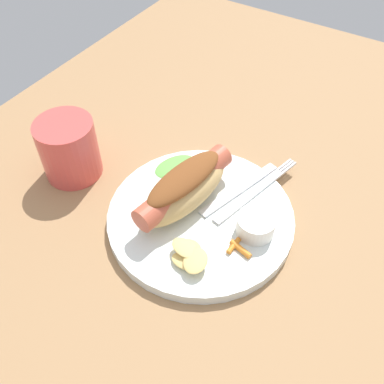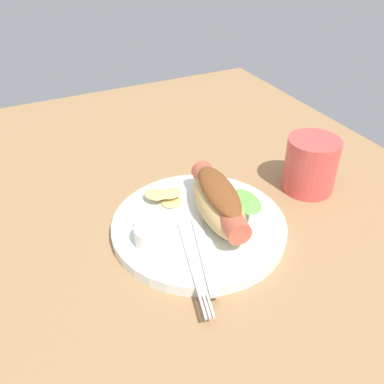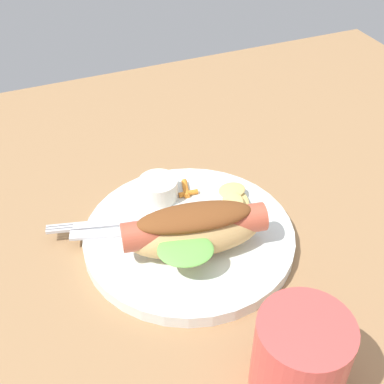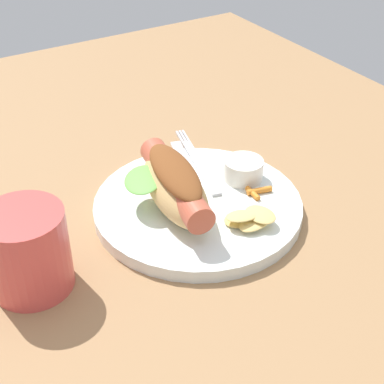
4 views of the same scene
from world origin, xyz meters
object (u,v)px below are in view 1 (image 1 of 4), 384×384
object	(u,v)px
carrot_garnish	(238,248)
fork	(255,191)
knife	(239,189)
chips_pile	(190,255)
plate	(201,217)
drinking_cup	(69,149)
hot_dog	(184,187)
sauce_ramekin	(255,226)

from	to	relation	value
carrot_garnish	fork	bearing A→B (deg)	14.01
knife	chips_pile	world-z (taller)	chips_pile
chips_pile	plate	bearing A→B (deg)	21.04
fork	drinking_cup	distance (cm)	27.26
chips_pile	drinking_cup	size ratio (longest dim) A/B	0.65
hot_dog	drinking_cup	world-z (taller)	drinking_cup
fork	carrot_garnish	world-z (taller)	carrot_garnish
fork	knife	xyz separation A→B (cm)	(-0.78, 2.06, -0.02)
plate	knife	distance (cm)	7.02
knife	fork	bearing A→B (deg)	-51.93
sauce_ramekin	knife	xyz separation A→B (cm)	(5.53, 5.05, -1.16)
knife	hot_dog	bearing A→B (deg)	155.80
hot_dog	plate	bearing A→B (deg)	-90.72
drinking_cup	hot_dog	bearing A→B (deg)	-82.63
hot_dog	knife	bearing A→B (deg)	-31.91
plate	drinking_cup	distance (cm)	21.48
sauce_ramekin	chips_pile	size ratio (longest dim) A/B	0.85
carrot_garnish	drinking_cup	xyz separation A→B (cm)	(0.65, 27.99, 2.55)
sauce_ramekin	carrot_garnish	world-z (taller)	sauce_ramekin
hot_dog	carrot_garnish	size ratio (longest dim) A/B	5.09
plate	sauce_ramekin	world-z (taller)	sauce_ramekin
chips_pile	carrot_garnish	bearing A→B (deg)	-43.98
knife	carrot_garnish	bearing A→B (deg)	-136.10
hot_dog	drinking_cup	distance (cm)	18.34
drinking_cup	carrot_garnish	bearing A→B (deg)	-91.34
fork	carrot_garnish	bearing A→B (deg)	-151.70
carrot_garnish	plate	bearing A→B (deg)	70.27
chips_pile	fork	bearing A→B (deg)	-7.33
hot_dog	drinking_cup	xyz separation A→B (cm)	(-2.35, 18.19, -0.22)
plate	sauce_ramekin	bearing A→B (deg)	-82.53
knife	chips_pile	bearing A→B (deg)	-161.65
sauce_ramekin	knife	distance (cm)	7.58
drinking_cup	fork	bearing A→B (deg)	-70.37
knife	sauce_ramekin	bearing A→B (deg)	-120.27
fork	carrot_garnish	distance (cm)	10.07
fork	drinking_cup	size ratio (longest dim) A/B	1.82
sauce_ramekin	drinking_cup	xyz separation A→B (cm)	(-2.80, 28.55, 1.56)
plate	knife	bearing A→B (deg)	-20.38
knife	drinking_cup	bearing A→B (deg)	126.89
hot_dog	chips_pile	distance (cm)	9.52
hot_dog	chips_pile	bearing A→B (deg)	-133.62
knife	drinking_cup	size ratio (longest dim) A/B	1.58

